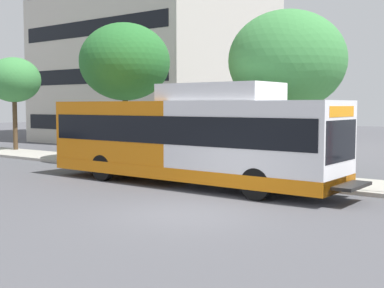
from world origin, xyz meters
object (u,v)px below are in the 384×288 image
(transit_bus, at_px, (188,138))
(street_tree_far_block, at_px, (14,80))
(street_tree_near_stop, at_px, (287,61))
(street_tree_mid_block, at_px, (125,62))

(transit_bus, relative_size, street_tree_far_block, 2.14)
(street_tree_near_stop, bearing_deg, street_tree_mid_block, 91.24)
(transit_bus, height_order, street_tree_near_stop, street_tree_near_stop)
(transit_bus, bearing_deg, street_tree_far_block, 76.49)
(transit_bus, height_order, street_tree_far_block, street_tree_far_block)
(transit_bus, relative_size, street_tree_near_stop, 1.88)
(street_tree_far_block, bearing_deg, street_tree_near_stop, -90.19)
(street_tree_far_block, bearing_deg, street_tree_mid_block, -91.48)
(street_tree_near_stop, bearing_deg, transit_bus, 154.13)
(transit_bus, bearing_deg, street_tree_mid_block, 61.32)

